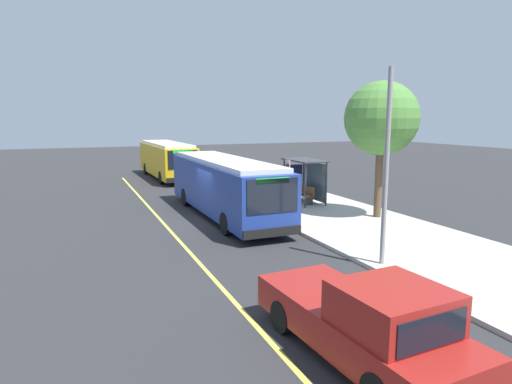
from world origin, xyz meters
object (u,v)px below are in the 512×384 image
transit_bus_main (225,185)px  transit_bus_second (167,159)px  route_sign_post (288,179)px  waiting_bench (305,194)px  pickup_truck (366,322)px

transit_bus_main → transit_bus_second: size_ratio=1.08×
transit_bus_main → transit_bus_second: (-15.64, 0.23, -0.00)m
transit_bus_second → route_sign_post: size_ratio=3.83×
transit_bus_second → waiting_bench: bearing=18.6°
waiting_bench → route_sign_post: route_sign_post is taller
waiting_bench → route_sign_post: size_ratio=0.57×
pickup_truck → waiting_bench: size_ratio=3.45×
transit_bus_second → waiting_bench: 15.49m
transit_bus_main → route_sign_post: (1.64, 2.75, 0.34)m
transit_bus_second → waiting_bench: (14.65, 4.93, -0.98)m
transit_bus_second → pickup_truck: transit_bus_second is taller
waiting_bench → route_sign_post: bearing=-42.5°
pickup_truck → route_sign_post: route_sign_post is taller
transit_bus_main → pickup_truck: (14.13, -1.74, -0.76)m
waiting_bench → route_sign_post: 3.80m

